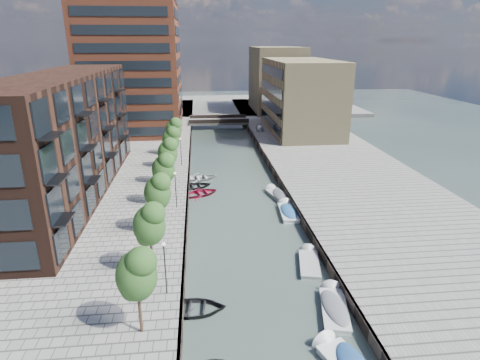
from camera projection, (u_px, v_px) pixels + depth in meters
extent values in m
plane|color=#38473F|center=(230.00, 170.00, 60.49)|extent=(300.00, 300.00, 0.00)
cube|color=gray|center=(333.00, 164.00, 61.88)|extent=(20.00, 140.00, 1.00)
cube|color=#332823|center=(189.00, 168.00, 59.73)|extent=(0.25, 140.00, 1.00)
cube|color=#332823|center=(270.00, 166.00, 60.92)|extent=(0.25, 140.00, 1.00)
cube|color=gray|center=(214.00, 106.00, 116.68)|extent=(80.00, 40.00, 1.00)
cube|color=black|center=(65.00, 136.00, 46.51)|extent=(8.00, 38.00, 14.00)
cube|color=brown|center=(131.00, 54.00, 77.04)|extent=(18.00, 18.00, 30.00)
cube|color=#9C8B5F|center=(301.00, 96.00, 80.08)|extent=(12.00, 25.00, 14.00)
cube|color=#9C8B5F|center=(276.00, 79.00, 104.17)|extent=(12.00, 20.00, 16.00)
cube|color=gray|center=(219.00, 121.00, 90.11)|extent=(13.00, 6.00, 0.60)
cube|color=#332823|center=(219.00, 121.00, 87.29)|extent=(13.00, 0.40, 0.80)
cube|color=#332823|center=(218.00, 117.00, 92.55)|extent=(13.00, 0.40, 0.80)
cylinder|color=#382619|center=(140.00, 310.00, 24.99)|extent=(0.20, 0.20, 3.20)
ellipsoid|color=#26521E|center=(136.00, 272.00, 24.09)|extent=(2.50, 2.50, 3.25)
cylinder|color=#382619|center=(152.00, 254.00, 31.56)|extent=(0.20, 0.20, 3.20)
ellipsoid|color=#26521E|center=(149.00, 223.00, 30.67)|extent=(2.50, 2.50, 3.25)
cylinder|color=#382619|center=(159.00, 217.00, 38.14)|extent=(0.20, 0.20, 3.20)
ellipsoid|color=#26521E|center=(157.00, 190.00, 37.24)|extent=(2.50, 2.50, 3.25)
cylinder|color=#382619|center=(165.00, 191.00, 44.71)|extent=(0.20, 0.20, 3.20)
ellipsoid|color=#26521E|center=(163.00, 168.00, 43.82)|extent=(2.50, 2.50, 3.25)
cylinder|color=#382619|center=(169.00, 172.00, 51.29)|extent=(0.20, 0.20, 3.20)
ellipsoid|color=#26521E|center=(167.00, 151.00, 50.39)|extent=(2.50, 2.50, 3.25)
cylinder|color=#382619|center=(172.00, 157.00, 57.86)|extent=(0.20, 0.20, 3.20)
ellipsoid|color=#26521E|center=(171.00, 139.00, 56.97)|extent=(2.50, 2.50, 3.25)
cylinder|color=#382619|center=(174.00, 145.00, 64.44)|extent=(0.20, 0.20, 3.20)
ellipsoid|color=#26521E|center=(173.00, 128.00, 63.54)|extent=(2.50, 2.50, 3.25)
cylinder|color=black|center=(165.00, 269.00, 28.74)|extent=(0.10, 0.10, 4.00)
sphere|color=#FFF2CC|center=(164.00, 244.00, 28.08)|extent=(0.24, 0.24, 0.24)
cylinder|color=black|center=(176.00, 191.00, 43.77)|extent=(0.10, 0.10, 4.00)
sphere|color=#FFF2CC|center=(175.00, 173.00, 43.11)|extent=(0.24, 0.24, 0.24)
cylinder|color=black|center=(181.00, 152.00, 58.80)|extent=(0.10, 0.10, 4.00)
sphere|color=#FFF2CC|center=(180.00, 139.00, 58.14)|extent=(0.24, 0.24, 0.24)
imported|color=black|center=(193.00, 312.00, 28.92)|extent=(4.97, 3.66, 1.00)
imported|color=#A31136|center=(201.00, 195.00, 50.80)|extent=(5.50, 4.84, 0.95)
imported|color=silver|center=(200.00, 180.00, 56.31)|extent=(5.81, 4.80, 1.04)
imported|color=black|center=(195.00, 188.00, 53.21)|extent=(5.25, 4.34, 0.94)
cone|color=white|center=(328.00, 347.00, 25.43)|extent=(2.08, 1.55, 1.86)
cube|color=silver|center=(334.00, 312.00, 28.77)|extent=(2.69, 4.94, 0.66)
cube|color=silver|center=(335.00, 308.00, 28.65)|extent=(2.79, 5.05, 0.10)
cone|color=silver|center=(331.00, 292.00, 30.94)|extent=(1.88, 1.26, 1.73)
ellipsoid|color=slate|center=(335.00, 308.00, 28.63)|extent=(2.50, 4.52, 0.57)
cube|color=#B7B7B5|center=(309.00, 266.00, 34.64)|extent=(2.41, 4.52, 0.61)
cube|color=#B7B7B5|center=(309.00, 263.00, 34.53)|extent=(2.50, 4.63, 0.09)
cone|color=#B7B7B5|center=(308.00, 253.00, 36.64)|extent=(1.72, 1.14, 1.59)
cube|color=white|center=(288.00, 214.00, 44.95)|extent=(2.04, 4.82, 0.67)
cube|color=white|center=(289.00, 212.00, 44.83)|extent=(2.13, 4.93, 0.10)
cone|color=white|center=(285.00, 206.00, 47.16)|extent=(1.80, 1.03, 1.74)
ellipsoid|color=#215A97|center=(289.00, 211.00, 44.82)|extent=(1.91, 4.41, 0.57)
cube|color=#ADADAB|center=(280.00, 198.00, 49.77)|extent=(2.82, 4.90, 0.65)
cube|color=#ADADAB|center=(280.00, 195.00, 49.65)|extent=(2.93, 5.02, 0.10)
cone|color=#ADADAB|center=(272.00, 191.00, 51.79)|extent=(1.88, 1.31, 1.71)
ellipsoid|color=#4B4D52|center=(280.00, 195.00, 49.64)|extent=(2.63, 4.49, 0.56)
imported|color=silver|center=(260.00, 128.00, 82.33)|extent=(1.69, 3.64, 1.21)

